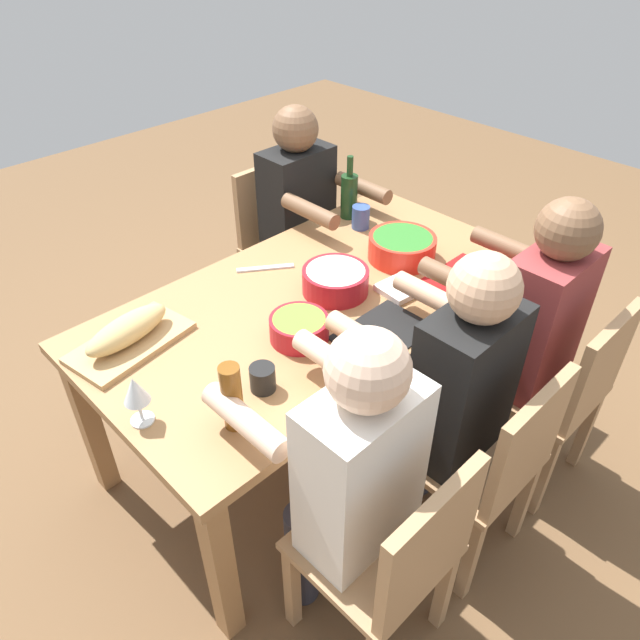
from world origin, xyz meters
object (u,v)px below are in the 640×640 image
Objects in this scene: dining_table at (320,314)px; chair_near_left at (395,557)px; serving_bowl_salad at (299,327)px; serving_bowl_pasta at (335,279)px; diner_near_left at (349,470)px; diner_near_right at (530,321)px; diner_far_right at (303,212)px; cup_near_left at (263,378)px; diner_near_center at (452,385)px; wine_bottle at (349,195)px; beer_bottle at (232,397)px; cutting_board at (131,342)px; chair_near_right at (562,389)px; serving_bowl_greens at (402,246)px; cup_far_right at (361,217)px; chair_far_right at (280,238)px; wine_glass at (135,392)px; bread_loaf at (127,330)px; chair_near_center at (490,461)px.

dining_table is 0.94m from chair_near_left.
serving_bowl_pasta is (0.29, 0.11, 0.01)m from serving_bowl_salad.
dining_table is at bearing 51.61° from diner_near_left.
diner_near_right is 1.00× the size of diner_far_right.
diner_near_right reaches higher than cup_near_left.
diner_near_center is 1.00× the size of diner_far_right.
serving_bowl_salad is 0.31m from serving_bowl_pasta.
beer_bottle is at bearing -150.63° from wine_bottle.
serving_bowl_salad is at bearing -40.86° from cutting_board.
serving_bowl_salad is 0.92× the size of beer_bottle.
diner_near_right reaches higher than chair_near_left.
beer_bottle is (-1.11, -0.90, 0.15)m from diner_far_right.
diner_near_right is at bearing -21.63° from cup_near_left.
diner_near_left is 1.00× the size of diner_near_right.
diner_far_right is 14.28× the size of cup_near_left.
chair_near_left is 1.00× the size of chair_near_right.
diner_near_center is at bearing -111.61° from diner_far_right.
diner_near_left is 1.01m from chair_near_right.
serving_bowl_greens is (0.66, 0.09, 0.01)m from serving_bowl_salad.
serving_bowl_pasta is (0.07, 0.59, 0.10)m from diner_near_center.
diner_near_left reaches higher than chair_near_left.
serving_bowl_pasta is 2.44× the size of cup_far_right.
cup_near_left is at bearing -167.84° from serving_bowl_greens.
chair_far_right is 1.59m from beer_bottle.
wine_bottle reaches higher than wine_glass.
serving_bowl_salad and cup_near_left have the same top height.
wine_glass is (-1.29, -0.88, 0.37)m from chair_far_right.
bread_loaf is at bearing 99.42° from chair_near_left.
diner_near_left is at bearing 169.23° from chair_near_right.
serving_bowl_salad is at bearing -133.79° from diner_far_right.
diner_far_right is 0.36m from cup_far_right.
cutting_board is (-0.43, 0.37, -0.04)m from serving_bowl_salad.
chair_far_right is 1.43m from cup_near_left.
diner_near_left is (0.00, 0.18, 0.21)m from chair_near_left.
serving_bowl_salad is (-0.71, -0.92, 0.31)m from chair_far_right.
wine_bottle reaches higher than chair_near_center.
diner_near_right is 0.86m from serving_bowl_salad.
chair_far_right is (0.48, 1.40, -0.21)m from diner_near_center.
cutting_board is (-0.65, 1.04, 0.27)m from chair_near_center.
diner_near_right is 5.45× the size of beer_bottle.
diner_near_center is 1.50m from chair_far_right.
serving_bowl_pasta is at bearing 118.21° from chair_near_right.
chair_far_right is 3.86× the size of beer_bottle.
wine_glass is (-1.29, 0.70, 0.37)m from chair_near_right.
diner_near_right reaches higher than bread_loaf.
serving_bowl_salad is 0.57m from bread_loaf.
serving_bowl_greens is 1.66× the size of wine_glass.
beer_bottle is (-0.40, -0.16, 0.06)m from serving_bowl_salad.
beer_bottle reaches higher than serving_bowl_salad.
chair_near_right is at bearing -30.50° from cup_near_left.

